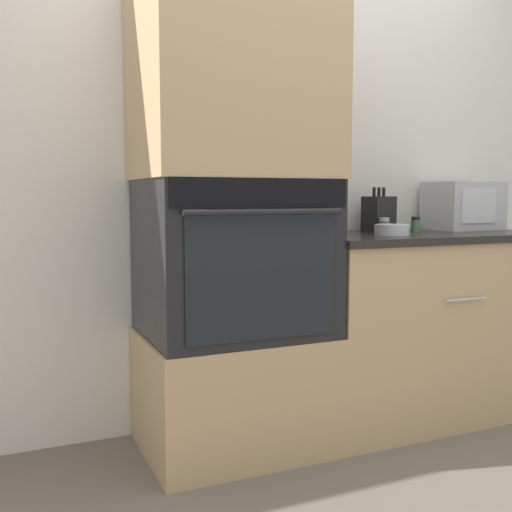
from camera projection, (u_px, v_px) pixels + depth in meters
The scene contains 12 objects.
ground_plane at pixel (347, 458), 2.49m from camera, with size 12.00×12.00×0.00m, color #6B6056.
wall_back at pixel (281, 163), 2.94m from camera, with size 8.00×0.05×2.50m.
oven_cabinet_base at pixel (234, 390), 2.58m from camera, with size 0.77×0.60×0.50m.
wall_oven at pixel (234, 257), 2.52m from camera, with size 0.75×0.64×0.65m.
oven_cabinet_upper at pixel (233, 73), 2.45m from camera, with size 0.77×0.60×0.87m.
counter_unit at pixel (419, 324), 2.96m from camera, with size 1.22×0.63×0.91m.
microwave at pixel (463, 206), 3.18m from camera, with size 0.36×0.27×0.25m.
knife_block at pixel (378, 214), 2.99m from camera, with size 0.12×0.14×0.22m.
bowl at pixel (392, 230), 2.74m from camera, with size 0.16×0.16×0.05m.
condiment_jar_near at pixel (416, 224), 3.01m from camera, with size 0.05×0.05×0.07m.
condiment_jar_mid at pixel (384, 226), 2.88m from camera, with size 0.05×0.05×0.07m.
condiment_jar_far at pixel (317, 227), 2.83m from camera, with size 0.05×0.05×0.06m.
Camera 1 is at (-1.31, -2.04, 1.09)m, focal length 42.00 mm.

